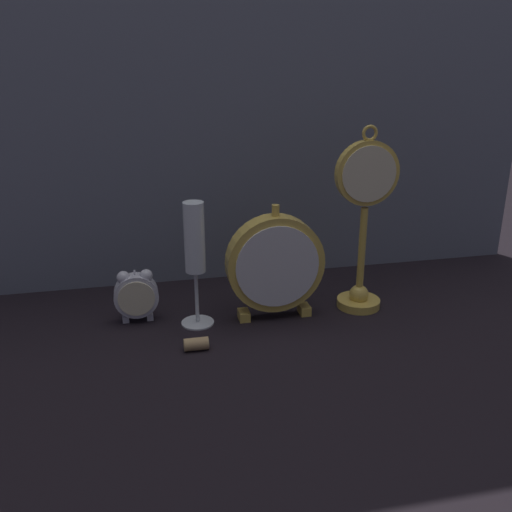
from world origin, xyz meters
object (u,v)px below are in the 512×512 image
Objects in this scene: pocket_watch_on_stand at (364,223)px; alarm_clock_twin_bell at (136,294)px; champagne_flute at (195,249)px; wine_cork at (196,344)px; mantel_clock_silver at (275,264)px.

pocket_watch_on_stand is 0.45m from alarm_clock_twin_bell.
champagne_flute reaches higher than alarm_clock_twin_bell.
champagne_flute is at bearing 81.92° from wine_cork.
pocket_watch_on_stand is at bearing 17.11° from wine_cork.
wine_cork is (-0.16, -0.09, -0.10)m from mantel_clock_silver.
wine_cork is at bearing -149.77° from mantel_clock_silver.
pocket_watch_on_stand is at bearing -3.66° from alarm_clock_twin_bell.
pocket_watch_on_stand is 0.32m from champagne_flute.
pocket_watch_on_stand is at bearing 3.09° from mantel_clock_silver.
pocket_watch_on_stand is 1.61× the size of mantel_clock_silver.
mantel_clock_silver is 0.95× the size of champagne_flute.
alarm_clock_twin_bell is 0.15m from champagne_flute.
wine_cork is (-0.34, -0.10, -0.16)m from pocket_watch_on_stand.
alarm_clock_twin_bell is 0.26m from mantel_clock_silver.
champagne_flute is (-0.15, 0.00, 0.04)m from mantel_clock_silver.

